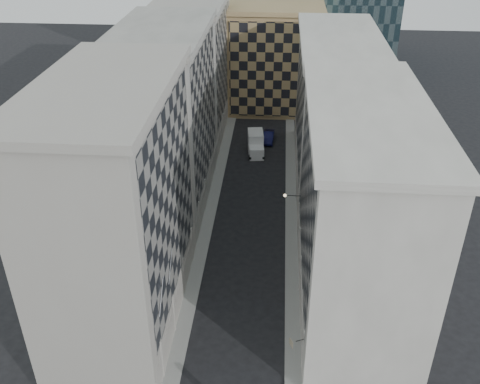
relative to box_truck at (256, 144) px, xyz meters
The scene contains 13 objects.
sidewalk_west 18.34m from the box_truck, 105.82° to the right, with size 1.50×100.00×0.15m, color gray.
sidewalk_east 18.49m from the box_truck, 72.60° to the right, with size 1.50×100.00×0.15m, color gray.
bldg_left_a 39.52m from the box_truck, 106.18° to the right, with size 10.80×22.80×23.70m.
bldg_left_b 20.61m from the box_truck, 126.02° to the right, with size 10.80×22.80×22.70m.
bldg_left_c 16.03m from the box_truck, 145.12° to the left, with size 10.80×22.80×21.70m.
bldg_right_a 35.59m from the box_truck, 71.13° to the right, with size 10.80×26.80×20.70m.
bldg_right_b 15.09m from the box_truck, 26.65° to the right, with size 10.80×28.80×19.70m.
tan_block 21.96m from the box_truck, 83.63° to the left, with size 16.80×14.80×18.80m.
flagpoles_left 42.50m from the box_truck, 97.71° to the right, with size 0.10×6.33×2.33m.
bracket_lamp 24.53m from the box_truck, 78.87° to the right, with size 1.98×0.36×0.36m.
box_truck is the anchor object (origin of this frame).
dark_car 4.61m from the box_truck, 65.44° to the left, with size 1.68×4.81×1.58m, color #10113C.
shop_sign 44.19m from the box_truck, 83.18° to the right, with size 1.21×0.62×0.73m.
Camera 1 is at (3.05, -28.67, 37.49)m, focal length 40.00 mm.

